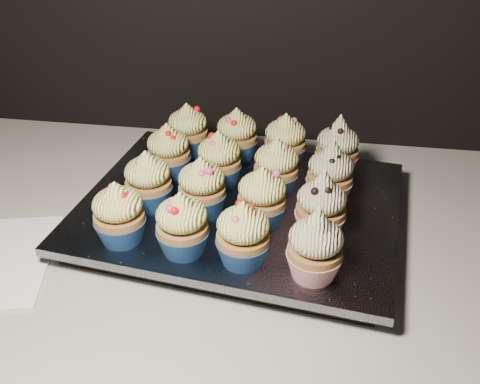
{
  "coord_description": "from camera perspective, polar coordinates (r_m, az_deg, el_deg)",
  "views": [
    {
      "loc": [
        0.28,
        1.13,
        1.34
      ],
      "look_at": [
        0.19,
        1.73,
        0.95
      ],
      "focal_mm": 40.0,
      "sensor_mm": 36.0,
      "label": 1
    }
  ],
  "objects": [
    {
      "name": "worktop",
      "position": [
        0.79,
        -14.51,
        -4.44
      ],
      "size": [
        2.44,
        0.64,
        0.04
      ],
      "primitive_type": "cube",
      "color": "beige",
      "rests_on": "cabinet"
    },
    {
      "name": "baking_tray",
      "position": [
        0.75,
        -0.0,
        -2.51
      ],
      "size": [
        0.43,
        0.34,
        0.02
      ],
      "primitive_type": "cube",
      "rotation": [
        0.0,
        0.0,
        -0.12
      ],
      "color": "black",
      "rests_on": "worktop"
    },
    {
      "name": "foil_lining",
      "position": [
        0.74,
        -0.0,
        -1.43
      ],
      "size": [
        0.46,
        0.38,
        0.01
      ],
      "primitive_type": "cube",
      "rotation": [
        0.0,
        0.0,
        -0.12
      ],
      "color": "silver",
      "rests_on": "baking_tray"
    },
    {
      "name": "cupcake_0",
      "position": [
        0.66,
        -12.79,
        -2.35
      ],
      "size": [
        0.06,
        0.06,
        0.08
      ],
      "color": "navy",
      "rests_on": "foil_lining"
    },
    {
      "name": "cupcake_1",
      "position": [
        0.63,
        -6.19,
        -3.55
      ],
      "size": [
        0.06,
        0.06,
        0.08
      ],
      "color": "navy",
      "rests_on": "foil_lining"
    },
    {
      "name": "cupcake_2",
      "position": [
        0.61,
        0.32,
        -4.63
      ],
      "size": [
        0.06,
        0.06,
        0.08
      ],
      "color": "navy",
      "rests_on": "foil_lining"
    },
    {
      "name": "cupcake_3",
      "position": [
        0.6,
        8.03,
        -5.82
      ],
      "size": [
        0.06,
        0.06,
        0.1
      ],
      "color": "#A91A17",
      "rests_on": "foil_lining"
    },
    {
      "name": "cupcake_4",
      "position": [
        0.72,
        -9.76,
        1.11
      ],
      "size": [
        0.06,
        0.06,
        0.08
      ],
      "color": "navy",
      "rests_on": "foil_lining"
    },
    {
      "name": "cupcake_5",
      "position": [
        0.69,
        -4.09,
        0.44
      ],
      "size": [
        0.06,
        0.06,
        0.08
      ],
      "color": "navy",
      "rests_on": "foil_lining"
    },
    {
      "name": "cupcake_6",
      "position": [
        0.67,
        2.34,
        -0.66
      ],
      "size": [
        0.06,
        0.06,
        0.08
      ],
      "color": "navy",
      "rests_on": "foil_lining"
    },
    {
      "name": "cupcake_7",
      "position": [
        0.66,
        8.63,
        -1.58
      ],
      "size": [
        0.06,
        0.06,
        0.1
      ],
      "color": "#A91A17",
      "rests_on": "foil_lining"
    },
    {
      "name": "cupcake_8",
      "position": [
        0.78,
        -7.62,
        4.23
      ],
      "size": [
        0.06,
        0.06,
        0.08
      ],
      "color": "navy",
      "rests_on": "foil_lining"
    },
    {
      "name": "cupcake_9",
      "position": [
        0.76,
        -2.24,
        3.42
      ],
      "size": [
        0.06,
        0.06,
        0.08
      ],
      "color": "navy",
      "rests_on": "foil_lining"
    },
    {
      "name": "cupcake_10",
      "position": [
        0.74,
        3.88,
        2.61
      ],
      "size": [
        0.06,
        0.06,
        0.08
      ],
      "color": "navy",
      "rests_on": "foil_lining"
    },
    {
      "name": "cupcake_11",
      "position": [
        0.73,
        9.59,
        1.91
      ],
      "size": [
        0.06,
        0.06,
        0.1
      ],
      "color": "#A91A17",
      "rests_on": "foil_lining"
    },
    {
      "name": "cupcake_12",
      "position": [
        0.84,
        -5.57,
        6.52
      ],
      "size": [
        0.06,
        0.06,
        0.08
      ],
      "color": "navy",
      "rests_on": "foil_lining"
    },
    {
      "name": "cupcake_13",
      "position": [
        0.82,
        -0.35,
        6.03
      ],
      "size": [
        0.06,
        0.06,
        0.08
      ],
      "color": "navy",
      "rests_on": "foil_lining"
    },
    {
      "name": "cupcake_14",
      "position": [
        0.81,
        4.82,
        5.37
      ],
      "size": [
        0.06,
        0.06,
        0.08
      ],
      "color": "navy",
      "rests_on": "foil_lining"
    },
    {
      "name": "cupcake_15",
      "position": [
        0.79,
        10.35,
        4.59
      ],
      "size": [
        0.06,
        0.06,
        0.1
      ],
      "color": "#A91A17",
      "rests_on": "foil_lining"
    }
  ]
}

